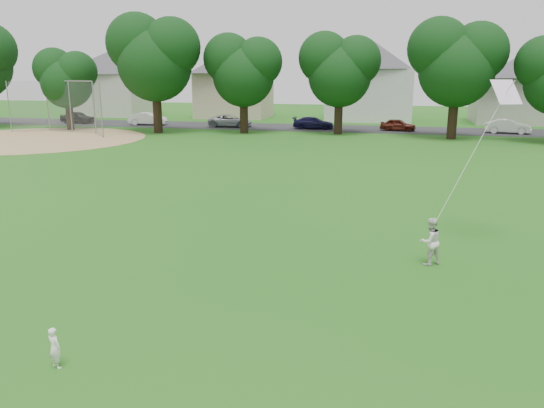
% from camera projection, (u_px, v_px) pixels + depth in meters
% --- Properties ---
extents(ground, '(160.00, 160.00, 0.00)m').
position_uv_depth(ground, '(250.00, 329.00, 11.46)').
color(ground, '#1A5F15').
rests_on(ground, ground).
extents(street, '(90.00, 7.00, 0.01)m').
position_uv_depth(street, '(363.00, 129.00, 51.18)').
color(street, '#2D2D30').
rests_on(street, ground).
extents(dirt_infield, '(18.00, 18.00, 0.02)m').
position_uv_depth(dirt_infield, '(34.00, 139.00, 43.53)').
color(dirt_infield, '#9E7F51').
rests_on(dirt_infield, ground).
extents(toddler, '(0.34, 0.28, 0.82)m').
position_uv_depth(toddler, '(54.00, 348.00, 9.86)').
color(toddler, white).
rests_on(toddler, ground).
extents(older_boy, '(0.85, 0.82, 1.39)m').
position_uv_depth(older_boy, '(430.00, 241.00, 15.12)').
color(older_boy, silver).
rests_on(older_boy, ground).
extents(kite, '(1.60, 1.68, 4.94)m').
position_uv_depth(kite, '(470.00, 159.00, 15.49)').
color(kite, white).
rests_on(kite, ground).
extents(baseball_backstop, '(10.29, 3.49, 4.58)m').
position_uv_depth(baseball_backstop, '(66.00, 107.00, 47.30)').
color(baseball_backstop, gray).
rests_on(baseball_backstop, ground).
extents(tree_row, '(84.02, 9.33, 10.95)m').
position_uv_depth(tree_row, '(389.00, 57.00, 43.22)').
color(tree_row, black).
rests_on(tree_row, ground).
extents(parked_cars, '(46.86, 2.48, 1.28)m').
position_uv_depth(parked_cars, '(257.00, 121.00, 52.31)').
color(parked_cars, black).
rests_on(parked_cars, ground).
extents(house_row, '(76.89, 13.96, 10.37)m').
position_uv_depth(house_row, '(379.00, 76.00, 59.23)').
color(house_row, beige).
rests_on(house_row, ground).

